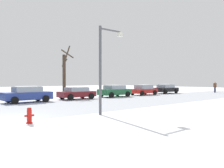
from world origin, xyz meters
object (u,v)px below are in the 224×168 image
Objects in this scene: parked_car_green at (115,91)px; parked_car_black at (166,89)px; parked_car_red at (144,90)px; pedestrian_crossing at (215,86)px; parked_car_blue at (27,94)px; fire_hydrant at (29,115)px; street_lamp at (105,60)px; parked_car_maroon at (77,93)px.

parked_car_green is 10.66m from parked_car_black.
parked_car_black is at bearing 2.55° from parked_car_red.
parked_car_blue is at bearing 173.06° from pedestrian_crossing.
parked_car_blue is (3.75, 10.23, 0.35)m from fire_hydrant.
parked_car_blue is 21.31m from parked_car_black.
street_lamp is 14.46m from parked_car_green.
pedestrian_crossing is (29.40, -3.58, 0.27)m from parked_car_blue.
parked_car_green is at bearing -178.75° from parked_car_black.
parked_car_maroon is at bearing 0.68° from parked_car_blue.
parked_car_green is at bearing 169.18° from pedestrian_crossing.
parked_car_red is at bearing -0.01° from parked_car_blue.
fire_hydrant is 0.20× the size of parked_car_red.
parked_car_green is at bearing 46.12° from street_lamp.
pedestrian_crossing reaches higher than parked_car_blue.
parked_car_black is 2.44× the size of pedestrian_crossing.
street_lamp is at bearing -85.65° from parked_car_blue.
parked_car_green is 5.33m from parked_car_red.
pedestrian_crossing is (13.42, -3.58, 0.31)m from parked_car_red.
parked_car_blue is 1.07× the size of parked_car_red.
parked_car_maroon is 15.99m from parked_car_black.
street_lamp is 1.22× the size of parked_car_blue.
parked_car_green is 0.94× the size of parked_car_black.
parked_car_maroon is 0.98× the size of parked_car_red.
parked_car_blue is at bearing -179.37° from parked_car_black.
parked_car_blue is 2.43× the size of pedestrian_crossing.
parked_car_red is (15.98, -0.00, -0.03)m from parked_car_blue.
pedestrian_crossing is (24.07, -3.64, 0.35)m from parked_car_maroon.
street_lamp is at bearing -145.97° from parked_car_red.
street_lamp is (4.53, -0.04, 2.82)m from fire_hydrant.
fire_hydrant is 0.19× the size of parked_car_blue.
parked_car_red reaches higher than fire_hydrant.
pedestrian_crossing is at bearing 11.34° from fire_hydrant.
parked_car_black is at bearing 22.67° from fire_hydrant.
parked_car_blue is 29.62m from pedestrian_crossing.
parked_car_green is (14.41, 10.23, 0.34)m from fire_hydrant.
street_lamp is 2.96× the size of pedestrian_crossing.
parked_car_blue is 1.09× the size of parked_car_maroon.
parked_car_green reaches higher than fire_hydrant.
parked_car_red reaches higher than parked_car_black.
street_lamp is at bearing -166.85° from pedestrian_crossing.
pedestrian_crossing is (33.15, 6.65, 0.62)m from fire_hydrant.
parked_car_blue reaches higher than parked_car_green.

